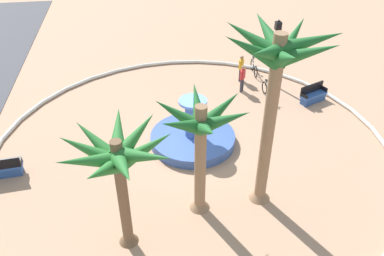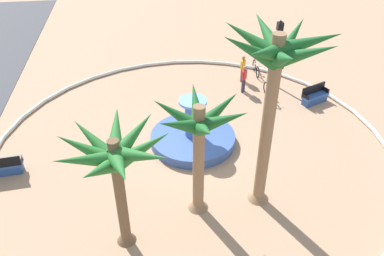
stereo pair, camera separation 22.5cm
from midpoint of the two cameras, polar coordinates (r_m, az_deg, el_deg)
ground_plane at (r=18.37m, az=0.30°, el=-2.75°), size 80.00×80.00×0.00m
plaza_curb at (r=18.31m, az=0.30°, el=-2.50°), size 18.21×18.21×0.20m
fountain at (r=18.45m, az=0.47°, el=-1.30°), size 3.95×3.95×2.32m
palm_tree_near_fountain at (r=12.86m, az=12.25°, el=7.70°), size 3.88×3.82×7.08m
palm_tree_by_curb at (r=12.03m, az=-10.59°, el=-4.35°), size 3.82×3.67×4.64m
palm_tree_mid_plaza at (r=13.19m, az=1.55°, el=-0.63°), size 3.40×3.34×4.82m
bench_east at (r=18.45m, az=-25.27°, el=-5.17°), size 0.65×1.64×1.00m
bench_west at (r=22.55m, az=17.55°, el=4.29°), size 1.08×1.67×1.00m
lamppost at (r=23.03m, az=12.50°, el=11.22°), size 0.32×0.32×3.92m
bicycle_red_frame at (r=22.31m, az=11.35°, el=5.07°), size 1.72×0.44×0.94m
bicycle_by_lamppost at (r=24.86m, az=9.47°, el=8.51°), size 1.72×0.44×0.94m
person_cyclist_helmet at (r=22.51m, az=7.79°, el=7.22°), size 0.44×0.37×1.60m
person_cyclist_photo at (r=23.68m, az=7.62°, el=8.69°), size 0.46×0.35×1.61m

